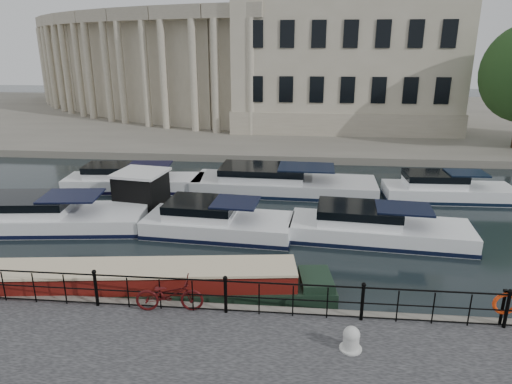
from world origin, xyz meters
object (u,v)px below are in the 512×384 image
Objects in this scene: bicycle at (169,294)px; mooring_bollard at (351,339)px; life_ring_post at (505,304)px; narrowboat at (140,288)px; harbour_hut at (142,193)px.

mooring_bollard is at bearing -110.86° from bicycle.
life_ring_post reaches higher than mooring_bollard.
bicycle is 2.19m from narrowboat.
life_ring_post is (9.65, 0.12, 0.16)m from bicycle.
mooring_bollard is 0.18× the size of harbour_hut.
bicycle is 1.82× the size of life_ring_post.
mooring_bollard is 14.64m from harbour_hut.
mooring_bollard is 4.65m from life_ring_post.
narrowboat is at bearing 38.71° from bicycle.
bicycle is 9.65m from life_ring_post.
harbour_hut is at bearing 101.27° from narrowboat.
mooring_bollard is 0.60× the size of life_ring_post.
harbour_hut is at bearing 145.12° from life_ring_post.
mooring_bollard is 7.31m from narrowboat.
mooring_bollard is at bearing -161.27° from life_ring_post.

